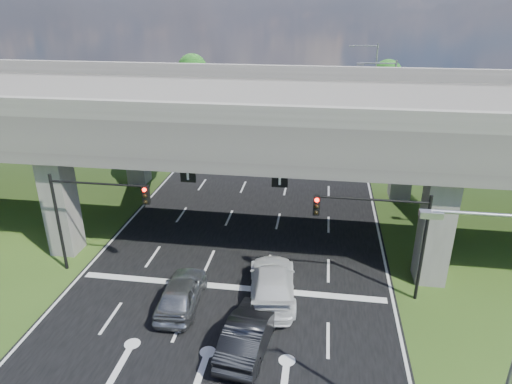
% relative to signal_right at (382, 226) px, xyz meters
% --- Properties ---
extents(ground, '(160.00, 160.00, 0.00)m').
position_rel_signal_right_xyz_m(ground, '(-7.82, -3.94, -4.19)').
color(ground, '#294215').
rests_on(ground, ground).
extents(road, '(18.00, 120.00, 0.03)m').
position_rel_signal_right_xyz_m(road, '(-7.82, 6.06, -4.17)').
color(road, black).
rests_on(road, ground).
extents(overpass, '(80.00, 15.00, 10.00)m').
position_rel_signal_right_xyz_m(overpass, '(-7.82, 8.06, 3.73)').
color(overpass, '#393633').
rests_on(overpass, ground).
extents(warehouse, '(20.00, 10.00, 4.00)m').
position_rel_signal_right_xyz_m(warehouse, '(-33.82, 31.06, -2.19)').
color(warehouse, '#9E9E99').
rests_on(warehouse, ground).
extents(signal_right, '(5.76, 0.54, 6.00)m').
position_rel_signal_right_xyz_m(signal_right, '(0.00, 0.00, 0.00)').
color(signal_right, black).
rests_on(signal_right, ground).
extents(signal_left, '(5.76, 0.54, 6.00)m').
position_rel_signal_right_xyz_m(signal_left, '(-15.65, 0.00, 0.00)').
color(signal_left, black).
rests_on(signal_left, ground).
extents(streetlight_near, '(3.38, 0.25, 10.00)m').
position_rel_signal_right_xyz_m(streetlight_near, '(2.27, -9.94, 1.66)').
color(streetlight_near, gray).
rests_on(streetlight_near, ground).
extents(streetlight_far, '(3.38, 0.25, 10.00)m').
position_rel_signal_right_xyz_m(streetlight_far, '(2.27, 20.06, 1.66)').
color(streetlight_far, gray).
rests_on(streetlight_far, ground).
extents(streetlight_beyond, '(3.38, 0.25, 10.00)m').
position_rel_signal_right_xyz_m(streetlight_beyond, '(2.27, 36.06, 1.66)').
color(streetlight_beyond, gray).
rests_on(streetlight_beyond, ground).
extents(tree_left_near, '(4.50, 4.50, 7.80)m').
position_rel_signal_right_xyz_m(tree_left_near, '(-21.78, 22.06, 0.63)').
color(tree_left_near, black).
rests_on(tree_left_near, ground).
extents(tree_left_mid, '(3.91, 3.90, 6.76)m').
position_rel_signal_right_xyz_m(tree_left_mid, '(-24.78, 30.06, -0.01)').
color(tree_left_mid, black).
rests_on(tree_left_mid, ground).
extents(tree_left_far, '(4.80, 4.80, 8.32)m').
position_rel_signal_right_xyz_m(tree_left_far, '(-20.78, 38.06, 0.95)').
color(tree_left_far, black).
rests_on(tree_left_far, ground).
extents(tree_right_near, '(4.20, 4.20, 7.28)m').
position_rel_signal_right_xyz_m(tree_right_near, '(5.22, 24.06, 0.31)').
color(tree_right_near, black).
rests_on(tree_right_near, ground).
extents(tree_right_mid, '(3.91, 3.90, 6.76)m').
position_rel_signal_right_xyz_m(tree_right_mid, '(8.22, 32.06, -0.01)').
color(tree_right_mid, black).
rests_on(tree_right_mid, ground).
extents(tree_right_far, '(4.50, 4.50, 7.80)m').
position_rel_signal_right_xyz_m(tree_right_far, '(4.22, 40.06, 0.63)').
color(tree_right_far, black).
rests_on(tree_right_far, ground).
extents(car_silver, '(2.14, 4.92, 1.65)m').
position_rel_signal_right_xyz_m(car_silver, '(-9.96, -2.43, -3.33)').
color(car_silver, gray).
rests_on(car_silver, road).
extents(car_dark, '(2.38, 5.29, 1.69)m').
position_rel_signal_right_xyz_m(car_dark, '(-6.02, -4.96, -3.31)').
color(car_dark, black).
rests_on(car_dark, road).
extents(car_white, '(3.08, 6.16, 1.72)m').
position_rel_signal_right_xyz_m(car_white, '(-5.42, -0.94, -3.30)').
color(car_white, silver).
rests_on(car_white, road).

